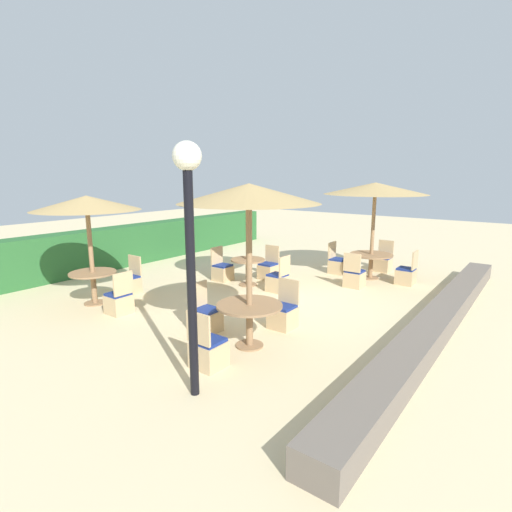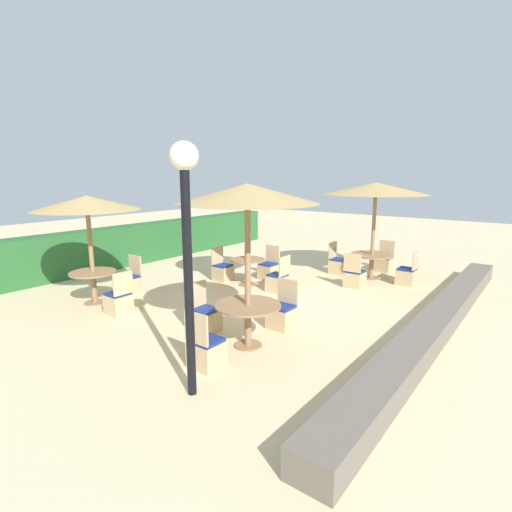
# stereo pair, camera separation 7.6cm
# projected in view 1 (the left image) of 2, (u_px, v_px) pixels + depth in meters

# --- Properties ---
(ground_plane) EXTENTS (40.00, 40.00, 0.00)m
(ground_plane) POSITION_uv_depth(u_px,v_px,m) (275.00, 295.00, 9.85)
(ground_plane) COLOR beige
(hedge_row) EXTENTS (13.00, 0.70, 1.27)m
(hedge_row) POSITION_uv_depth(u_px,v_px,m) (130.00, 245.00, 13.09)
(hedge_row) COLOR #28602D
(hedge_row) RESTS_ON ground_plane
(stone_border) EXTENTS (10.00, 0.56, 0.39)m
(stone_border) POSITION_uv_depth(u_px,v_px,m) (439.00, 320.00, 7.61)
(stone_border) COLOR #6B6056
(stone_border) RESTS_ON ground_plane
(lamp_post) EXTENTS (0.36, 0.36, 3.32)m
(lamp_post) POSITION_uv_depth(u_px,v_px,m) (189.00, 221.00, 4.94)
(lamp_post) COLOR black
(lamp_post) RESTS_ON ground_plane
(parasol_back_left) EXTENTS (2.31, 2.31, 2.46)m
(parasol_back_left) POSITION_uv_depth(u_px,v_px,m) (87.00, 204.00, 8.71)
(parasol_back_left) COLOR #93704C
(parasol_back_left) RESTS_ON ground_plane
(round_table_back_left) EXTENTS (1.03, 1.03, 0.75)m
(round_table_back_left) POSITION_uv_depth(u_px,v_px,m) (93.00, 279.00, 9.06)
(round_table_back_left) COLOR #93704C
(round_table_back_left) RESTS_ON ground_plane
(patio_chair_back_left_east) EXTENTS (0.46, 0.46, 0.93)m
(patio_chair_back_left_east) POSITION_uv_depth(u_px,v_px,m) (129.00, 283.00, 9.90)
(patio_chair_back_left_east) COLOR tan
(patio_chair_back_left_east) RESTS_ON ground_plane
(patio_chair_back_left_south) EXTENTS (0.46, 0.46, 0.93)m
(patio_chair_back_left_south) POSITION_uv_depth(u_px,v_px,m) (119.00, 301.00, 8.49)
(patio_chair_back_left_south) COLOR tan
(patio_chair_back_left_south) RESTS_ON ground_plane
(parasol_front_left) EXTENTS (2.33, 2.33, 2.78)m
(parasol_front_left) POSITION_uv_depth(u_px,v_px,m) (249.00, 195.00, 6.39)
(parasol_front_left) COLOR #93704C
(parasol_front_left) RESTS_ON ground_plane
(round_table_front_left) EXTENTS (1.13, 1.13, 0.76)m
(round_table_front_left) POSITION_uv_depth(u_px,v_px,m) (249.00, 313.00, 6.79)
(round_table_front_left) COLOR #93704C
(round_table_front_left) RESTS_ON ground_plane
(patio_chair_front_left_north) EXTENTS (0.46, 0.46, 0.93)m
(patio_chair_front_left_north) POSITION_uv_depth(u_px,v_px,m) (206.00, 318.00, 7.52)
(patio_chair_front_left_north) COLOR tan
(patio_chair_front_left_north) RESTS_ON ground_plane
(patio_chair_front_left_west) EXTENTS (0.46, 0.46, 0.93)m
(patio_chair_front_left_west) POSITION_uv_depth(u_px,v_px,m) (208.00, 351.00, 6.12)
(patio_chair_front_left_west) COLOR tan
(patio_chair_front_left_west) RESTS_ON ground_plane
(patio_chair_front_left_east) EXTENTS (0.46, 0.46, 0.93)m
(patio_chair_front_left_east) POSITION_uv_depth(u_px,v_px,m) (283.00, 314.00, 7.71)
(patio_chair_front_left_east) COLOR tan
(patio_chair_front_left_east) RESTS_ON ground_plane
(parasol_front_right) EXTENTS (2.80, 2.80, 2.69)m
(parasol_front_right) POSITION_uv_depth(u_px,v_px,m) (375.00, 189.00, 10.87)
(parasol_front_right) COLOR #93704C
(parasol_front_right) RESTS_ON ground_plane
(round_table_front_right) EXTENTS (1.19, 1.19, 0.71)m
(round_table_front_right) POSITION_uv_depth(u_px,v_px,m) (371.00, 258.00, 11.27)
(round_table_front_right) COLOR #93704C
(round_table_front_right) RESTS_ON ground_plane
(patio_chair_front_right_east) EXTENTS (0.46, 0.46, 0.93)m
(patio_chair_front_right_east) POSITION_uv_depth(u_px,v_px,m) (383.00, 263.00, 12.18)
(patio_chair_front_right_east) COLOR tan
(patio_chair_front_right_east) RESTS_ON ground_plane
(patio_chair_front_right_south) EXTENTS (0.46, 0.46, 0.93)m
(patio_chair_front_right_south) POSITION_uv_depth(u_px,v_px,m) (406.00, 275.00, 10.72)
(patio_chair_front_right_south) COLOR tan
(patio_chair_front_right_south) RESTS_ON ground_plane
(patio_chair_front_right_west) EXTENTS (0.46, 0.46, 0.93)m
(patio_chair_front_right_west) POSITION_uv_depth(u_px,v_px,m) (354.00, 277.00, 10.47)
(patio_chair_front_right_west) COLOR tan
(patio_chair_front_right_west) RESTS_ON ground_plane
(patio_chair_front_right_north) EXTENTS (0.46, 0.46, 0.93)m
(patio_chair_front_right_north) POSITION_uv_depth(u_px,v_px,m) (337.00, 265.00, 11.93)
(patio_chair_front_right_north) COLOR tan
(patio_chair_front_right_north) RESTS_ON ground_plane
(parasol_center) EXTENTS (2.36, 2.36, 2.49)m
(parasol_center) POSITION_uv_depth(u_px,v_px,m) (248.00, 198.00, 10.23)
(parasol_center) COLOR #93704C
(parasol_center) RESTS_ON ground_plane
(round_table_center) EXTENTS (0.91, 0.91, 0.71)m
(round_table_center) POSITION_uv_depth(u_px,v_px,m) (248.00, 266.00, 10.59)
(round_table_center) COLOR #93704C
(round_table_center) RESTS_ON ground_plane
(patio_chair_center_south) EXTENTS (0.46, 0.46, 0.93)m
(patio_chair_center_south) POSITION_uv_depth(u_px,v_px,m) (278.00, 281.00, 10.08)
(patio_chair_center_south) COLOR tan
(patio_chair_center_south) RESTS_ON ground_plane
(patio_chair_center_north) EXTENTS (0.46, 0.46, 0.93)m
(patio_chair_center_north) POSITION_uv_depth(u_px,v_px,m) (222.00, 271.00, 11.13)
(patio_chair_center_north) COLOR tan
(patio_chair_center_north) RESTS_ON ground_plane
(patio_chair_center_east) EXTENTS (0.46, 0.46, 0.93)m
(patio_chair_center_east) POSITION_uv_depth(u_px,v_px,m) (268.00, 270.00, 11.31)
(patio_chair_center_east) COLOR tan
(patio_chair_center_east) RESTS_ON ground_plane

